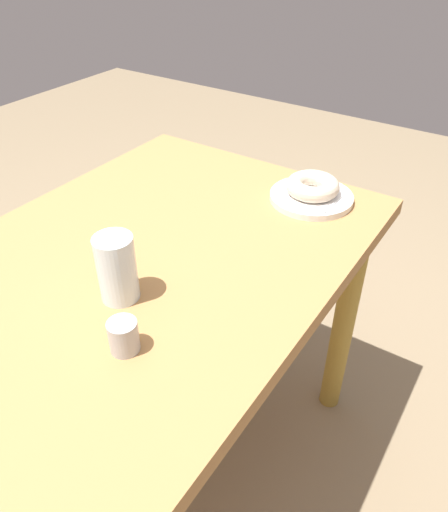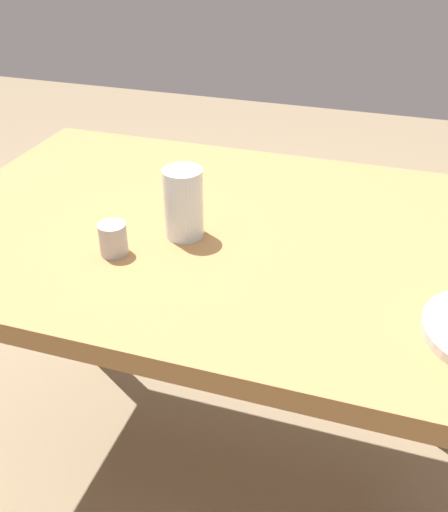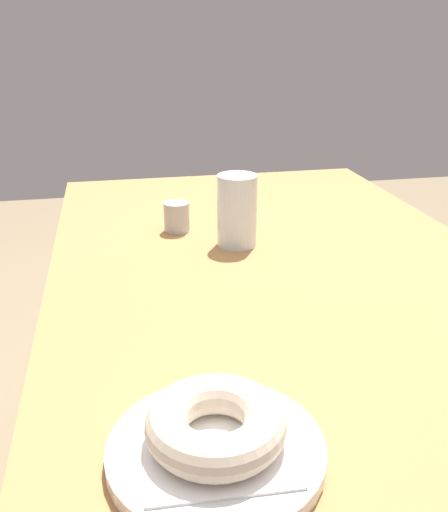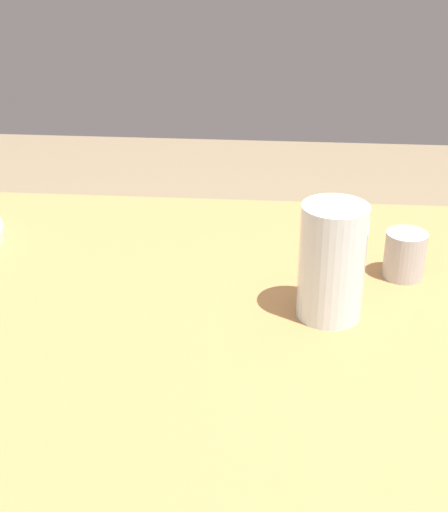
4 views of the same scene
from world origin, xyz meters
name	(u,v)px [view 2 (image 2 of 4)]	position (x,y,z in m)	size (l,w,h in m)	color
ground_plane	(228,481)	(0.00, 0.00, 0.00)	(6.00, 6.00, 0.00)	#806E53
table	(230,276)	(0.00, 0.00, 0.63)	(1.14, 0.74, 0.74)	#A57442
water_glass	(184,203)	(0.07, 0.05, 0.80)	(0.07, 0.07, 0.13)	silver
sugar_jar	(113,239)	(0.16, 0.15, 0.76)	(0.05, 0.05, 0.06)	#AAADB0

